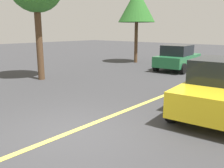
# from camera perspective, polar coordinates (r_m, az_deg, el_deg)

# --- Properties ---
(ground_plane) EXTENTS (80.00, 80.00, 0.00)m
(ground_plane) POSITION_cam_1_polar(r_m,az_deg,el_deg) (6.37, -9.86, -11.22)
(ground_plane) COLOR #38383A
(lane_marking_centre) EXTENTS (28.00, 0.16, 0.01)m
(lane_marking_centre) POSITION_cam_1_polar(r_m,az_deg,el_deg) (8.43, 6.29, -5.04)
(lane_marking_centre) COLOR #E0D14C
(car_yellow_near_curb) EXTENTS (4.24, 2.38, 1.71)m
(car_yellow_near_curb) POSITION_cam_1_polar(r_m,az_deg,el_deg) (8.02, 24.19, -0.78)
(car_yellow_near_curb) COLOR gold
(car_yellow_near_curb) RESTS_ON ground_plane
(car_green_far_lane) EXTENTS (4.05, 2.24, 1.61)m
(car_green_far_lane) POSITION_cam_1_polar(r_m,az_deg,el_deg) (16.24, 15.20, 6.04)
(car_green_far_lane) COLOR #236B3D
(car_green_far_lane) RESTS_ON ground_plane
(tree_right_verge) EXTENTS (2.83, 2.83, 5.64)m
(tree_right_verge) POSITION_cam_1_polar(r_m,az_deg,el_deg) (19.45, 5.86, 17.91)
(tree_right_verge) COLOR #513823
(tree_right_verge) RESTS_ON ground_plane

